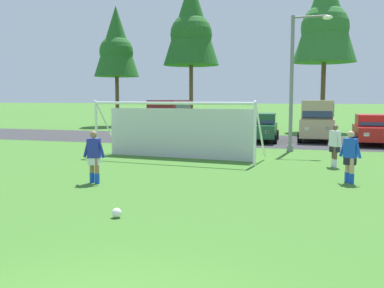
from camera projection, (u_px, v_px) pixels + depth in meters
ground_plane at (264, 159)px, 19.14m from camera, size 400.00×400.00×0.00m
parking_lot_strip at (282, 141)px, 26.94m from camera, size 52.00×8.40×0.01m
soccer_ball at (117, 213)px, 9.65m from camera, size 0.22×0.22×0.22m
soccer_goal at (177, 129)px, 19.04m from camera, size 7.55×2.54×2.57m
player_striker_near at (335, 146)px, 16.71m from camera, size 0.54×0.62×1.64m
player_midfield_center at (350, 157)px, 13.54m from camera, size 0.68×0.44×1.64m
player_defender_far at (94, 157)px, 13.51m from camera, size 0.75×0.31×1.64m
parked_car_slot_far_left at (170, 118)px, 29.16m from camera, size 2.34×4.87×2.52m
parked_car_slot_left at (220, 125)px, 28.73m from camera, size 2.19×4.28×1.72m
parked_car_slot_center_left at (261, 127)px, 26.68m from camera, size 2.26×4.31×1.72m
parked_car_slot_center at (318, 119)px, 27.08m from camera, size 2.23×4.81×2.52m
parked_car_slot_center_right at (372, 129)px, 24.77m from camera, size 2.12×4.24×1.72m
tree_left_edge at (116, 44)px, 41.00m from camera, size 4.23×4.23×11.29m
tree_mid_left at (191, 24)px, 39.69m from camera, size 5.11×5.11×13.63m
tree_center_back at (325, 16)px, 33.72m from camera, size 4.90×4.90×13.08m
street_lamp at (296, 82)px, 21.33m from camera, size 2.00×0.32×6.64m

